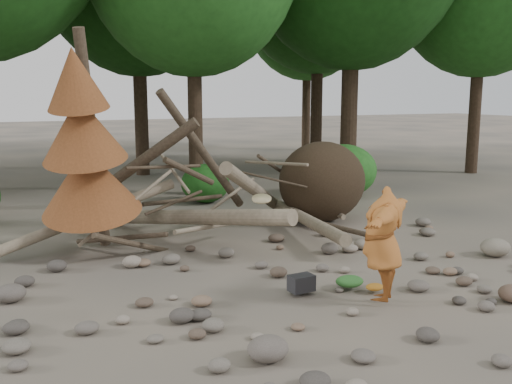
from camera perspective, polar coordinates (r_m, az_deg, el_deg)
name	(u,v)px	position (r m, az deg, el deg)	size (l,w,h in m)	color
ground	(320,289)	(9.42, 6.42, -9.66)	(120.00, 120.00, 0.00)	#514C44
deadfall_pile	(303,185)	(13.74, 4.67, 0.69)	(8.55, 5.24, 3.30)	#332619
dead_conifer	(85,149)	(11.12, -16.74, 4.15)	(2.06, 2.16, 4.35)	#4C3F30
bush_mid	(205,183)	(16.52, -5.10, 0.87)	(1.40, 1.40, 1.12)	#1E5A1A
bush_right	(344,170)	(17.63, 8.77, 2.15)	(2.00, 2.00, 1.60)	#276B21
frisbee_thrower	(383,244)	(8.67, 12.55, -5.05)	(3.20, 1.82, 1.79)	#AB5F26
backpack	(301,287)	(9.13, 4.55, -9.42)	(0.39, 0.26, 0.26)	black
cloth_green	(349,284)	(9.46, 9.33, -9.09)	(0.47, 0.39, 0.18)	#2A6227
cloth_orange	(375,290)	(9.37, 11.78, -9.57)	(0.30, 0.24, 0.11)	#A4661C
boulder_front_left	(268,349)	(7.01, 1.20, -15.39)	(0.51, 0.46, 0.30)	#615851
boulder_front_right	(512,293)	(9.64, 24.27, -9.22)	(0.44, 0.40, 0.26)	brown
boulder_mid_right	(495,247)	(12.07, 22.81, -5.12)	(0.59, 0.53, 0.35)	gray
boulder_mid_left	(10,293)	(9.56, -23.36, -9.27)	(0.46, 0.42, 0.28)	#5A524C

